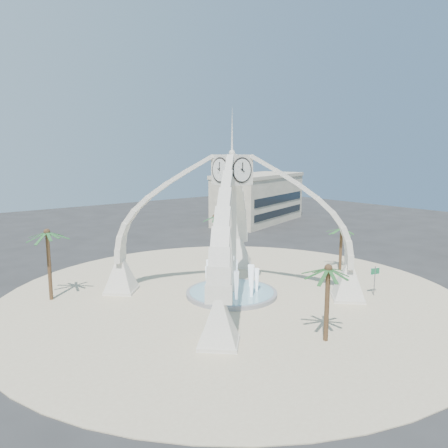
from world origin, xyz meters
TOP-DOWN VIEW (x-y plane):
  - ground at (0.00, 0.00)m, footprint 140.00×140.00m
  - plaza at (0.00, 0.00)m, footprint 40.00×40.00m
  - clock_tower at (-0.00, -0.00)m, footprint 17.94×17.94m
  - fountain at (0.00, 0.00)m, footprint 8.00×8.00m
  - building_ne at (30.00, 28.00)m, footprint 21.87×14.17m
  - palm_east at (14.29, -1.01)m, footprint 4.22×4.22m
  - palm_west at (-12.69, 8.91)m, footprint 4.14×4.14m
  - palm_north at (6.32, 10.49)m, footprint 4.24×4.24m
  - palm_south at (-1.12, -11.10)m, footprint 3.75×3.75m
  - street_sign at (9.68, -7.95)m, footprint 0.95×0.32m

SIDE VIEW (x-z plane):
  - ground at x=0.00m, z-range 0.00..0.00m
  - plaza at x=0.00m, z-range 0.00..0.06m
  - fountain at x=0.00m, z-range -1.52..2.10m
  - street_sign at x=9.68m, z-range 0.58..3.26m
  - building_ne at x=30.00m, z-range 0.01..8.61m
  - palm_east at x=14.29m, z-range 1.92..7.11m
  - palm_south at x=-1.12m, z-range 2.13..7.81m
  - palm_north at x=6.32m, z-range 2.23..8.10m
  - palm_west at x=-12.69m, z-range 2.54..9.11m
  - clock_tower at x=0.00m, z-range -1.66..14.64m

